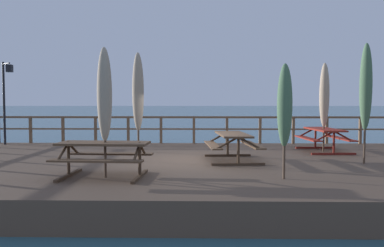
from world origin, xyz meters
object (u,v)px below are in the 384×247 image
object	(u,v)px
patio_umbrella_short_back	(324,95)
patio_umbrella_short_front	(366,87)
picnic_table_mid_right	(324,135)
picnic_table_mid_centre	(104,152)
lamp_post_hooked	(6,90)
picnic_table_mid_left	(233,141)
patio_umbrella_tall_mid_right	(285,106)
patio_umbrella_tall_back_left	(138,92)
patio_umbrella_tall_mid_left	(105,95)

from	to	relation	value
patio_umbrella_short_back	patio_umbrella_short_front	distance (m)	2.51
picnic_table_mid_right	picnic_table_mid_centre	size ratio (longest dim) A/B	1.03
patio_umbrella_short_back	lamp_post_hooked	distance (m)	11.71
picnic_table_mid_left	patio_umbrella_tall_mid_right	size ratio (longest dim) A/B	0.90
picnic_table_mid_centre	patio_umbrella_tall_mid_right	distance (m)	4.01
picnic_table_mid_right	patio_umbrella_tall_back_left	distance (m)	6.41
picnic_table_mid_left	patio_umbrella_short_back	distance (m)	3.99
picnic_table_mid_right	lamp_post_hooked	xyz separation A→B (m)	(-11.60, 1.78, 1.55)
picnic_table_mid_centre	patio_umbrella_tall_mid_left	distance (m)	1.23
picnic_table_mid_centre	patio_umbrella_short_front	size ratio (longest dim) A/B	0.63
patio_umbrella_tall_mid_left	patio_umbrella_tall_back_left	size ratio (longest dim) A/B	0.93
picnic_table_mid_right	picnic_table_mid_left	distance (m)	3.84
patio_umbrella_short_front	patio_umbrella_tall_back_left	world-z (taller)	patio_umbrella_short_front
patio_umbrella_tall_back_left	patio_umbrella_tall_mid_right	size ratio (longest dim) A/B	1.22
picnic_table_mid_right	patio_umbrella_short_front	world-z (taller)	patio_umbrella_short_front
picnic_table_mid_right	lamp_post_hooked	world-z (taller)	lamp_post_hooked
picnic_table_mid_centre	patio_umbrella_short_back	world-z (taller)	patio_umbrella_short_back
picnic_table_mid_left	patio_umbrella_short_back	world-z (taller)	patio_umbrella_short_back
patio_umbrella_short_back	patio_umbrella_short_front	world-z (taller)	patio_umbrella_short_front
picnic_table_mid_left	patio_umbrella_short_front	bearing A→B (deg)	-7.76
picnic_table_mid_right	lamp_post_hooked	bearing A→B (deg)	171.28
patio_umbrella_short_front	patio_umbrella_short_back	bearing A→B (deg)	96.48
picnic_table_mid_centre	patio_umbrella_short_back	xyz separation A→B (m)	(6.20, 4.50, 1.31)
patio_umbrella_tall_back_left	patio_umbrella_tall_mid_right	world-z (taller)	patio_umbrella_tall_back_left
patio_umbrella_tall_mid_left	lamp_post_hooked	size ratio (longest dim) A/B	0.88
picnic_table_mid_centre	patio_umbrella_tall_back_left	xyz separation A→B (m)	(0.38, 2.32, 1.35)
picnic_table_mid_left	picnic_table_mid_right	bearing A→B (deg)	32.83
patio_umbrella_short_front	patio_umbrella_tall_back_left	bearing A→B (deg)	177.09
picnic_table_mid_centre	patio_umbrella_tall_back_left	size ratio (longest dim) A/B	0.67
patio_umbrella_short_back	patio_umbrella_tall_back_left	xyz separation A→B (m)	(-5.82, -2.18, 0.04)
patio_umbrella_short_back	picnic_table_mid_centre	bearing A→B (deg)	-144.04
picnic_table_mid_left	patio_umbrella_tall_mid_left	bearing A→B (deg)	-139.56
patio_umbrella_tall_back_left	patio_umbrella_tall_mid_left	bearing A→B (deg)	-98.15
picnic_table_mid_centre	patio_umbrella_short_front	bearing A→B (deg)	17.20
picnic_table_mid_centre	picnic_table_mid_right	bearing A→B (deg)	36.17
patio_umbrella_tall_mid_left	patio_umbrella_tall_mid_right	distance (m)	3.85
picnic_table_mid_centre	patio_umbrella_short_back	distance (m)	7.77
picnic_table_mid_right	patio_umbrella_tall_back_left	bearing A→B (deg)	-159.03
patio_umbrella_short_back	patio_umbrella_short_front	size ratio (longest dim) A/B	0.92
picnic_table_mid_centre	patio_umbrella_tall_mid_left	world-z (taller)	patio_umbrella_tall_mid_left
patio_umbrella_tall_back_left	lamp_post_hooked	size ratio (longest dim) A/B	0.94
picnic_table_mid_centre	patio_umbrella_tall_back_left	bearing A→B (deg)	80.62
patio_umbrella_tall_mid_left	patio_umbrella_tall_mid_right	bearing A→B (deg)	-0.83
picnic_table_mid_right	patio_umbrella_tall_mid_right	xyz separation A→B (m)	(-2.35, -4.67, 1.00)
patio_umbrella_short_front	lamp_post_hooked	size ratio (longest dim) A/B	1.00
patio_umbrella_short_back	patio_umbrella_tall_mid_left	size ratio (longest dim) A/B	1.05
picnic_table_mid_centre	patio_umbrella_short_front	distance (m)	6.94
patio_umbrella_short_front	patio_umbrella_tall_mid_right	xyz separation A→B (m)	(-2.60, -2.11, -0.48)
patio_umbrella_short_front	lamp_post_hooked	world-z (taller)	same
patio_umbrella_tall_mid_left	patio_umbrella_tall_mid_right	size ratio (longest dim) A/B	1.14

